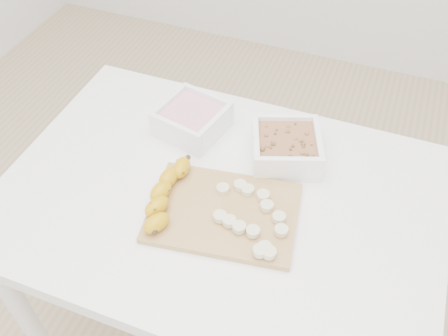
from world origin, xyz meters
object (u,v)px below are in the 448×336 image
(table, at_px, (220,221))
(cutting_board, at_px, (224,212))
(banana, at_px, (166,195))
(bowl_granola, at_px, (286,147))
(bowl_yogurt, at_px, (192,119))

(table, distance_m, cutting_board, 0.12)
(banana, bearing_deg, bowl_granola, 54.43)
(cutting_board, bearing_deg, bowl_yogurt, 126.87)
(bowl_granola, height_order, banana, bowl_granola)
(banana, bearing_deg, table, 40.08)
(bowl_granola, bearing_deg, cutting_board, -109.86)
(table, height_order, bowl_yogurt, bowl_yogurt)
(bowl_yogurt, height_order, banana, bowl_yogurt)
(bowl_granola, xyz_separation_m, cutting_board, (-0.08, -0.21, -0.03))
(table, xyz_separation_m, bowl_granola, (0.11, 0.17, 0.13))
(bowl_yogurt, xyz_separation_m, bowl_granola, (0.25, -0.02, 0.00))
(table, xyz_separation_m, bowl_yogurt, (-0.14, 0.18, 0.13))
(bowl_yogurt, xyz_separation_m, cutting_board, (0.17, -0.23, -0.03))
(bowl_granola, distance_m, cutting_board, 0.23)
(table, xyz_separation_m, cutting_board, (0.03, -0.05, 0.10))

